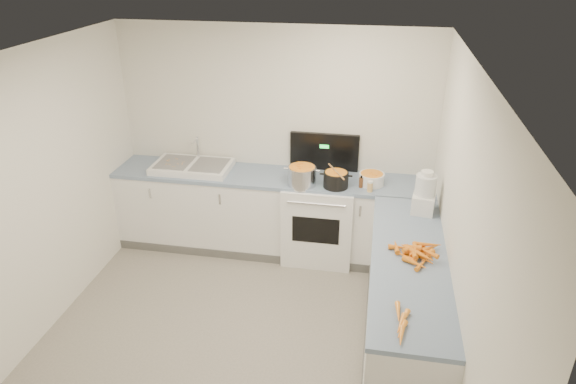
% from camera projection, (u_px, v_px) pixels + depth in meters
% --- Properties ---
extents(floor, '(3.50, 4.00, 0.00)m').
position_uv_depth(floor, '(232.00, 350.00, 4.52)').
color(floor, gray).
rests_on(floor, ground).
extents(ceiling, '(3.50, 4.00, 0.00)m').
position_uv_depth(ceiling, '(214.00, 65.00, 3.43)').
color(ceiling, silver).
rests_on(ceiling, ground).
extents(wall_back, '(3.50, 0.00, 2.50)m').
position_uv_depth(wall_back, '(276.00, 139.00, 5.74)').
color(wall_back, silver).
rests_on(wall_back, ground).
extents(wall_left, '(0.00, 4.00, 2.50)m').
position_uv_depth(wall_left, '(22.00, 208.00, 4.26)').
color(wall_left, silver).
rests_on(wall_left, ground).
extents(wall_right, '(0.00, 4.00, 2.50)m').
position_uv_depth(wall_right, '(458.00, 249.00, 3.69)').
color(wall_right, silver).
rests_on(wall_right, ground).
extents(counter_back, '(3.50, 0.62, 0.94)m').
position_uv_depth(counter_back, '(272.00, 213.00, 5.82)').
color(counter_back, white).
rests_on(counter_back, ground).
extents(counter_right, '(0.62, 2.20, 0.94)m').
position_uv_depth(counter_right, '(404.00, 305.00, 4.35)').
color(counter_right, white).
rests_on(counter_right, ground).
extents(stove, '(0.76, 0.65, 1.36)m').
position_uv_depth(stove, '(319.00, 218.00, 5.72)').
color(stove, white).
rests_on(stove, ground).
extents(sink, '(0.86, 0.52, 0.31)m').
position_uv_depth(sink, '(192.00, 166.00, 5.74)').
color(sink, white).
rests_on(sink, counter_back).
extents(steel_pot, '(0.36, 0.36, 0.22)m').
position_uv_depth(steel_pot, '(302.00, 177.00, 5.36)').
color(steel_pot, silver).
rests_on(steel_pot, stove).
extents(black_pot, '(0.34, 0.34, 0.19)m').
position_uv_depth(black_pot, '(336.00, 180.00, 5.32)').
color(black_pot, black).
rests_on(black_pot, stove).
extents(wooden_spoon, '(0.21, 0.38, 0.02)m').
position_uv_depth(wooden_spoon, '(336.00, 171.00, 5.27)').
color(wooden_spoon, '#AD7A47').
rests_on(wooden_spoon, black_pot).
extents(mixing_bowl, '(0.34, 0.34, 0.12)m').
position_uv_depth(mixing_bowl, '(371.00, 179.00, 5.38)').
color(mixing_bowl, white).
rests_on(mixing_bowl, counter_back).
extents(extract_bottle, '(0.04, 0.04, 0.11)m').
position_uv_depth(extract_bottle, '(361.00, 183.00, 5.31)').
color(extract_bottle, '#593319').
rests_on(extract_bottle, counter_back).
extents(spice_jar, '(0.06, 0.06, 0.10)m').
position_uv_depth(spice_jar, '(370.00, 187.00, 5.23)').
color(spice_jar, '#E5B266').
rests_on(spice_jar, counter_back).
extents(food_processor, '(0.24, 0.27, 0.42)m').
position_uv_depth(food_processor, '(424.00, 194.00, 4.79)').
color(food_processor, white).
rests_on(food_processor, counter_right).
extents(carrot_pile, '(0.43, 0.41, 0.09)m').
position_uv_depth(carrot_pile, '(417.00, 252.00, 4.15)').
color(carrot_pile, orange).
rests_on(carrot_pile, counter_right).
extents(peeled_carrots, '(0.11, 0.43, 0.04)m').
position_uv_depth(peeled_carrots, '(401.00, 323.00, 3.40)').
color(peeled_carrots, orange).
rests_on(peeled_carrots, counter_right).
extents(peelings, '(0.23, 0.24, 0.01)m').
position_uv_depth(peelings, '(173.00, 162.00, 5.75)').
color(peelings, tan).
rests_on(peelings, sink).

